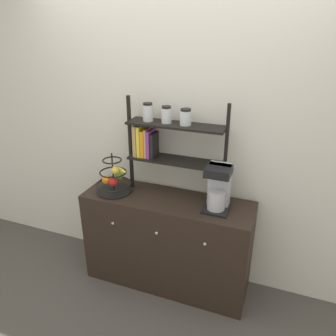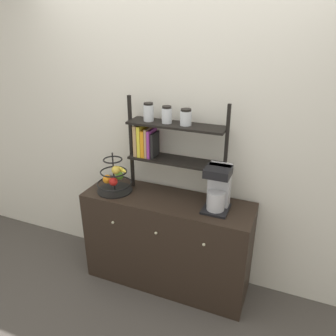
{
  "view_description": "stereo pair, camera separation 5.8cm",
  "coord_description": "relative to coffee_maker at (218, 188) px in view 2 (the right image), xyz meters",
  "views": [
    {
      "loc": [
        0.84,
        -1.95,
        2.13
      ],
      "look_at": [
        0.01,
        0.22,
        1.11
      ],
      "focal_mm": 35.0,
      "sensor_mm": 36.0,
      "label": 1
    },
    {
      "loc": [
        0.89,
        -1.93,
        2.13
      ],
      "look_at": [
        0.01,
        0.22,
        1.11
      ],
      "focal_mm": 35.0,
      "sensor_mm": 36.0,
      "label": 2
    }
  ],
  "objects": [
    {
      "name": "ground_plane",
      "position": [
        -0.41,
        -0.23,
        -1.01
      ],
      "size": [
        12.0,
        12.0,
        0.0
      ],
      "primitive_type": "plane",
      "color": "#47423D"
    },
    {
      "name": "wall_back",
      "position": [
        -0.41,
        0.26,
        0.29
      ],
      "size": [
        7.0,
        0.05,
        2.6
      ],
      "primitive_type": "cube",
      "color": "silver",
      "rests_on": "ground_plane"
    },
    {
      "name": "sideboard",
      "position": [
        -0.41,
        -0.01,
        -0.59
      ],
      "size": [
        1.4,
        0.46,
        0.84
      ],
      "color": "black",
      "rests_on": "ground_plane"
    },
    {
      "name": "coffee_maker",
      "position": [
        0.0,
        0.0,
        0.0
      ],
      "size": [
        0.19,
        0.22,
        0.36
      ],
      "color": "black",
      "rests_on": "sideboard"
    },
    {
      "name": "fruit_stand",
      "position": [
        -0.87,
        -0.04,
        -0.06
      ],
      "size": [
        0.3,
        0.3,
        0.35
      ],
      "color": "black",
      "rests_on": "sideboard"
    },
    {
      "name": "shelf_hutch",
      "position": [
        -0.49,
        0.1,
        0.3
      ],
      "size": [
        0.82,
        0.2,
        0.79
      ],
      "color": "black",
      "rests_on": "sideboard"
    }
  ]
}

